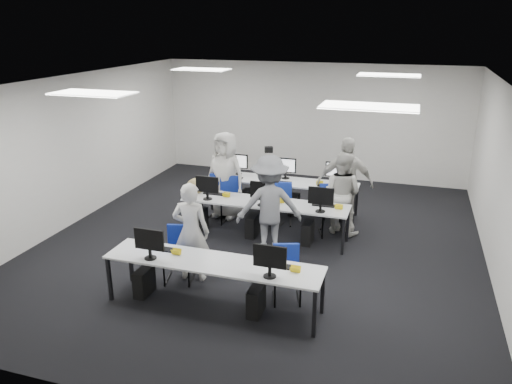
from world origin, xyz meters
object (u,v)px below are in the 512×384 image
(student_0, at_px, (191,232))
(student_2, at_px, (226,175))
(chair_2, at_px, (217,207))
(chair_6, at_px, (281,209))
(desk_front, at_px, (213,265))
(desk_mid, at_px, (265,204))
(chair_1, at_px, (287,284))
(chair_0, at_px, (179,264))
(photographer, at_px, (269,205))
(chair_7, at_px, (333,213))
(student_1, at_px, (342,193))
(chair_5, at_px, (231,202))
(chair_4, at_px, (331,219))
(student_3, at_px, (345,184))
(chair_3, at_px, (272,213))

(student_0, height_order, student_2, student_2)
(chair_2, relative_size, chair_6, 1.00)
(desk_front, xyz_separation_m, desk_mid, (0.00, 2.60, 0.00))
(student_0, bearing_deg, chair_1, 167.55)
(chair_0, bearing_deg, photographer, 38.70)
(chair_1, xyz_separation_m, chair_7, (0.21, 3.02, 0.04))
(desk_front, height_order, desk_mid, same)
(student_1, bearing_deg, chair_5, 13.68)
(chair_0, bearing_deg, chair_4, 38.39)
(chair_6, relative_size, student_3, 0.50)
(chair_0, bearing_deg, student_0, 17.97)
(chair_6, bearing_deg, desk_front, -105.13)
(desk_front, xyz_separation_m, student_0, (-0.65, 0.69, 0.14))
(chair_1, distance_m, photographer, 1.77)
(desk_mid, distance_m, chair_6, 0.91)
(desk_mid, bearing_deg, chair_6, 83.18)
(chair_3, bearing_deg, student_3, 18.08)
(chair_3, distance_m, student_0, 2.68)
(chair_1, bearing_deg, chair_7, 67.26)
(chair_6, xyz_separation_m, photographer, (0.16, -1.42, 0.61))
(desk_front, distance_m, student_3, 3.81)
(chair_4, bearing_deg, chair_6, 148.43)
(chair_4, height_order, student_2, student_2)
(chair_5, bearing_deg, chair_0, -108.08)
(chair_1, relative_size, chair_6, 0.89)
(desk_mid, relative_size, student_3, 1.70)
(desk_mid, bearing_deg, student_1, 28.07)
(chair_2, xyz_separation_m, student_0, (0.57, -2.46, 0.52))
(chair_2, height_order, photographer, photographer)
(desk_front, bearing_deg, chair_6, 88.35)
(chair_4, xyz_separation_m, photographer, (-0.94, -1.19, 0.60))
(chair_2, height_order, student_3, student_3)
(chair_0, distance_m, chair_6, 3.00)
(student_1, distance_m, student_2, 2.46)
(desk_front, height_order, chair_4, chair_4)
(chair_0, bearing_deg, chair_2, 84.80)
(chair_2, relative_size, chair_4, 0.98)
(chair_5, height_order, student_1, student_1)
(photographer, bearing_deg, student_1, -151.60)
(student_0, bearing_deg, chair_7, -128.84)
(chair_1, bearing_deg, desk_front, -171.20)
(chair_4, height_order, photographer, photographer)
(chair_1, relative_size, chair_3, 1.01)
(chair_0, xyz_separation_m, student_1, (2.18, 2.74, 0.54))
(desk_front, xyz_separation_m, student_1, (1.35, 3.32, 0.14))
(student_3, bearing_deg, chair_2, 178.14)
(chair_5, relative_size, student_1, 0.58)
(chair_0, height_order, chair_6, chair_6)
(chair_2, bearing_deg, student_1, 5.00)
(desk_mid, height_order, student_2, student_2)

